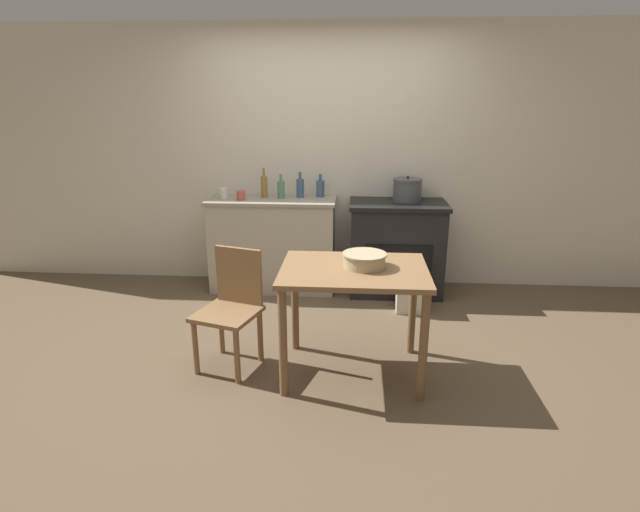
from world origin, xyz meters
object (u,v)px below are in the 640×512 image
bottle_far_left (300,188)px  cup_center_right (241,195)px  bottle_left (320,188)px  bottle_center_left (264,186)px  work_table (354,285)px  stock_pot (407,190)px  chair (232,305)px  bottle_mid_left (281,189)px  stove (396,248)px  flour_sack (411,291)px  mixing_bowl_large (364,259)px  cup_center (223,193)px

bottle_far_left → cup_center_right: 0.58m
bottle_left → bottle_center_left: bearing=-172.3°
work_table → stock_pot: stock_pot is taller
chair → bottle_left: size_ratio=3.77×
work_table → chair: (-0.86, 0.07, -0.20)m
bottle_left → bottle_mid_left: 0.39m
stove → stock_pot: size_ratio=3.28×
bottle_center_left → chair: bearing=-88.6°
stock_pot → bottle_center_left: size_ratio=0.98×
flour_sack → mixing_bowl_large: 1.32m
work_table → chair: size_ratio=1.16×
flour_sack → bottle_center_left: 1.74m
stove → chair: bearing=-129.6°
bottle_mid_left → cup_center_right: bottle_mid_left is taller
work_table → bottle_center_left: bottle_center_left is taller
bottle_mid_left → bottle_center_left: 0.17m
bottle_far_left → bottle_center_left: bearing=-174.6°
flour_sack → bottle_left: size_ratio=1.73×
flour_sack → bottle_mid_left: 1.58m
bottle_left → bottle_mid_left: (-0.38, -0.10, 0.00)m
mixing_bowl_large → cup_center_right: size_ratio=3.38×
stock_pot → mixing_bowl_large: size_ratio=0.95×
stock_pot → cup_center_right: 1.60m
bottle_center_left → cup_center: bottle_center_left is taller
work_table → cup_center_right: bearing=125.7°
flour_sack → cup_center_right: 1.84m
cup_center → cup_center_right: size_ratio=1.15×
flour_sack → bottle_far_left: 1.47m
stock_pot → bottle_left: stock_pot is taller
bottle_mid_left → bottle_center_left: (-0.17, 0.02, 0.02)m
mixing_bowl_large → bottle_center_left: 1.91m
work_table → flour_sack: (0.52, 1.10, -0.46)m
work_table → cup_center_right: size_ratio=11.09×
work_table → stock_pot: 1.78m
stove → mixing_bowl_large: stove is taller
flour_sack → bottle_left: 1.35m
work_table → bottle_far_left: 1.83m
chair → bottle_left: 1.84m
bottle_mid_left → cup_center: 0.56m
stock_pot → cup_center: (-1.78, -0.08, -0.04)m
work_table → bottle_center_left: 1.93m
flour_sack → cup_center_right: size_ratio=4.40×
cup_center → cup_center_right: (0.19, -0.06, -0.01)m
cup_center_right → work_table: bearing=-54.3°
bottle_far_left → bottle_left: (0.20, 0.04, -0.01)m
work_table → stove: bearing=75.7°
bottle_left → flour_sack: bearing=-36.7°
chair → bottle_left: bearing=90.4°
flour_sack → cup_center_right: cup_center_right is taller
stock_pot → mixing_bowl_large: bearing=-104.6°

